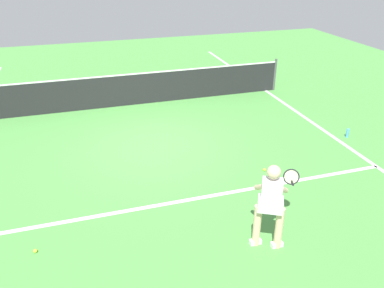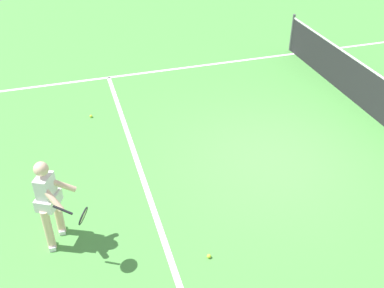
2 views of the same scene
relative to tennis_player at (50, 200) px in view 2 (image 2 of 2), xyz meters
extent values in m
plane|color=#4C9342|center=(-1.06, 4.30, -0.85)|extent=(26.00, 26.00, 0.00)
cube|color=white|center=(-1.06, 1.63, -0.84)|extent=(9.39, 0.10, 0.01)
cube|color=white|center=(-5.75, 4.30, -0.84)|extent=(0.10, 18.00, 0.01)
cylinder|color=#4C4C51|center=(-6.05, 7.25, -0.29)|extent=(0.08, 0.08, 1.11)
cylinder|color=beige|center=(-0.18, 0.06, -0.46)|extent=(0.13, 0.13, 0.78)
cylinder|color=beige|center=(0.14, -0.11, -0.46)|extent=(0.13, 0.13, 0.78)
cube|color=white|center=(-0.18, 0.06, -0.81)|extent=(0.20, 0.10, 0.08)
cube|color=white|center=(0.14, -0.11, -0.81)|extent=(0.20, 0.10, 0.08)
cube|color=white|center=(-0.02, -0.02, 0.19)|extent=(0.38, 0.33, 0.52)
cube|color=white|center=(-0.02, -0.02, -0.01)|extent=(0.48, 0.44, 0.20)
sphere|color=beige|center=(-0.02, -0.02, 0.59)|extent=(0.22, 0.22, 0.22)
cylinder|color=beige|center=(-0.08, 0.18, 0.21)|extent=(0.11, 0.48, 0.37)
cylinder|color=beige|center=(0.18, 0.04, 0.21)|extent=(0.44, 0.36, 0.37)
cylinder|color=black|center=(0.48, 0.19, 0.17)|extent=(0.17, 0.28, 0.14)
torus|color=black|center=(0.62, 0.45, 0.11)|extent=(0.31, 0.24, 0.28)
cylinder|color=beige|center=(0.62, 0.45, 0.11)|extent=(0.25, 0.19, 0.23)
sphere|color=#D1E533|center=(1.07, 2.21, -0.81)|extent=(0.07, 0.07, 0.07)
sphere|color=#D1E533|center=(-3.76, 0.94, -0.81)|extent=(0.07, 0.07, 0.07)
camera|label=1|loc=(-2.74, -4.55, 3.66)|focal=36.35mm
camera|label=2|loc=(5.57, 0.57, 4.57)|focal=42.11mm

